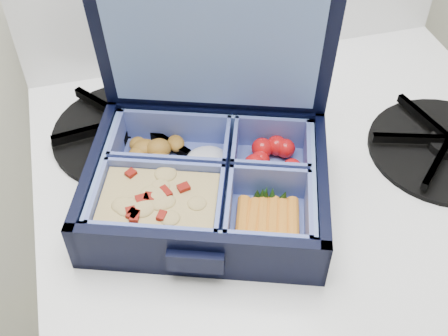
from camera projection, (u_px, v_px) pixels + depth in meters
name	position (u px, v px, depth m)	size (l,w,h in m)	color
bento_box	(207.00, 184.00, 0.56)	(0.23, 0.18, 0.06)	black
burner_grate	(448.00, 143.00, 0.62)	(0.17, 0.17, 0.02)	black
burner_grate_rear	(131.00, 127.00, 0.64)	(0.18, 0.18, 0.02)	black
fork	(192.00, 107.00, 0.68)	(0.02, 0.18, 0.01)	#B7B7B7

